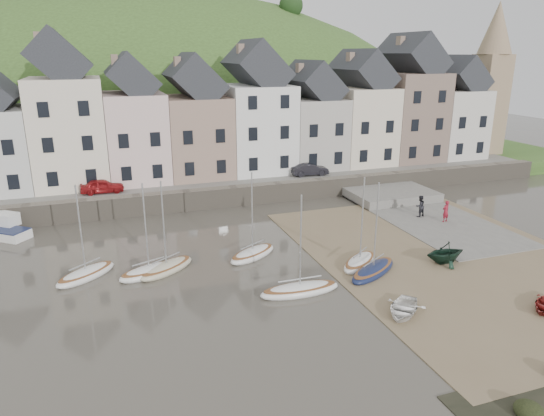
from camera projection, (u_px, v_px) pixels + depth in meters
name	position (u px, v px, depth m)	size (l,w,h in m)	color
ground	(303.00, 281.00, 31.01)	(160.00, 160.00, 0.00)	#464237
quay_land	(201.00, 165.00, 59.61)	(90.00, 30.00, 1.50)	#355120
quay_street	(224.00, 180.00, 49.01)	(70.00, 7.00, 0.10)	slate
seawall	(233.00, 196.00, 46.05)	(70.00, 1.20, 1.80)	slate
beach	(449.00, 257.00, 34.45)	(18.00, 26.00, 0.06)	#796549
slipway	(427.00, 217.00, 42.90)	(8.00, 18.00, 0.12)	slate
hillside	(147.00, 237.00, 88.90)	(134.40, 84.00, 84.00)	#355120
townhouse_terrace	(231.00, 117.00, 50.98)	(61.05, 8.00, 13.93)	silver
church_spire	(491.00, 75.00, 60.13)	(4.00, 4.00, 18.00)	#997F60
sailboat_0	(86.00, 274.00, 31.34)	(4.29, 3.87, 6.32)	white
sailboat_1	(149.00, 271.00, 31.73)	(4.36, 2.92, 6.32)	white
sailboat_2	(167.00, 268.00, 32.24)	(4.40, 3.72, 6.32)	beige
sailboat_3	(253.00, 253.00, 34.51)	(4.36, 3.45, 6.32)	white
sailboat_4	(300.00, 289.00, 29.29)	(4.97, 1.56, 6.32)	white
sailboat_5	(373.00, 270.00, 31.89)	(4.89, 3.81, 6.32)	#161F45
sailboat_6	(360.00, 262.00, 33.13)	(4.03, 3.63, 6.32)	white
rowboat_white	(403.00, 309.00, 26.86)	(2.14, 2.99, 0.62)	white
rowboat_green	(445.00, 252.00, 33.32)	(2.46, 2.85, 1.50)	black
person_red	(446.00, 211.00, 41.21)	(0.67, 0.44, 1.83)	maroon
person_dark	(420.00, 206.00, 42.48)	(0.92, 0.71, 1.88)	black
car_left	(102.00, 186.00, 44.31)	(1.51, 3.75, 1.28)	maroon
car_right	(310.00, 169.00, 50.66)	(1.33, 3.82, 1.26)	black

